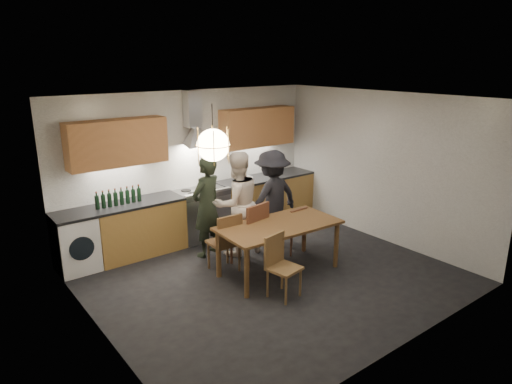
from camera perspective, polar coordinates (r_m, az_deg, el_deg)
ground at (r=6.93m, az=1.74°, el=-10.39°), size 5.00×5.00×0.00m
room_shell at (r=6.34m, az=1.87°, el=3.51°), size 5.02×4.52×2.61m
counter_run at (r=8.24m, az=-6.73°, el=-2.62°), size 5.00×0.62×0.90m
range_stove at (r=8.23m, az=-6.85°, el=-2.72°), size 0.90×0.60×0.92m
wall_fixtures at (r=7.99m, az=-7.65°, el=7.26°), size 4.30×0.54×1.10m
pendant_lamp at (r=5.61m, az=-5.39°, el=5.84°), size 0.43×0.43×0.70m
dining_table at (r=6.78m, az=2.88°, el=-4.73°), size 1.86×0.99×0.77m
chair_back_left at (r=6.83m, az=-3.70°, el=-5.91°), size 0.44×0.44×0.93m
chair_back_mid at (r=7.02m, az=-0.44°, el=-4.79°), size 0.53×0.53×1.02m
chair_back_right at (r=7.54m, az=4.87°, el=-4.39°), size 0.36×0.36×0.79m
chair_front at (r=6.21m, az=2.98°, el=-8.67°), size 0.45×0.45×0.86m
person_left at (r=7.36m, az=-6.18°, el=-1.83°), size 0.70×0.56×1.66m
person_mid at (r=7.39m, az=-2.41°, el=-1.47°), size 0.89×0.73×1.71m
person_right at (r=7.79m, az=2.01°, el=-0.74°), size 1.09×0.66×1.65m
mixing_bowl at (r=8.58m, az=-1.56°, el=1.66°), size 0.35×0.35×0.08m
stock_pot at (r=9.06m, az=2.59°, el=2.69°), size 0.22×0.22×0.15m
wine_bottles at (r=7.45m, az=-16.81°, el=-0.56°), size 0.74×0.07×0.27m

